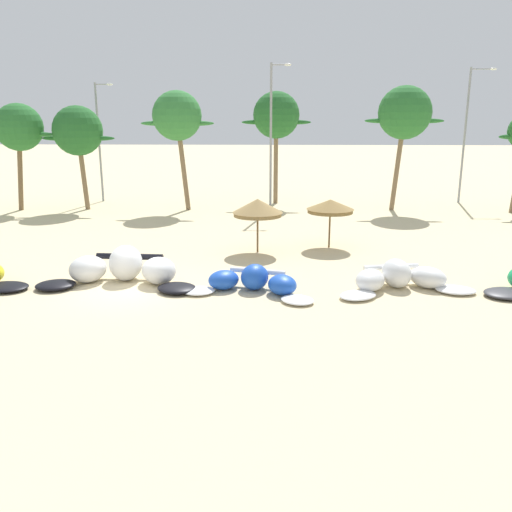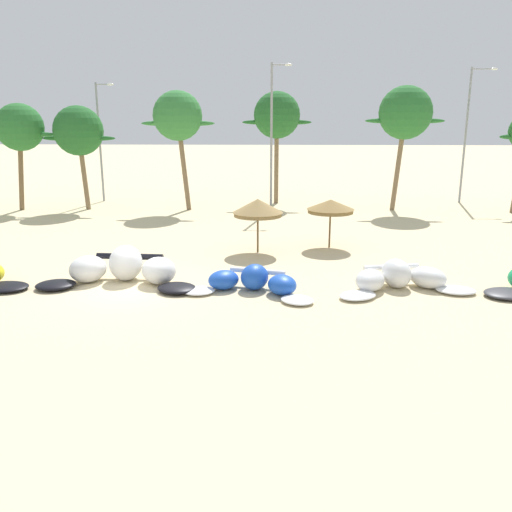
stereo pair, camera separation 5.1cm
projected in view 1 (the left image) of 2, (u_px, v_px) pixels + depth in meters
ground_plane at (130, 290)px, 21.85m from camera, size 260.00×260.00×0.00m
kite_left at (123, 269)px, 22.74m from camera, size 7.17×3.37×1.55m
kite_left_of_center at (253, 282)px, 21.62m from camera, size 5.58×3.30×1.06m
kite_center at (399, 278)px, 21.92m from camera, size 5.95×3.37×1.19m
beach_umbrella_near_van at (258, 208)px, 27.51m from camera, size 2.64×2.64×2.86m
beach_umbrella_middle at (330, 206)px, 28.66m from camera, size 2.59×2.59×2.66m
palm_left at (19, 128)px, 39.69m from camera, size 5.32×3.55×8.08m
palm_left_of_gap at (78, 131)px, 40.11m from camera, size 5.64×3.76×7.92m
palm_center_left at (177, 117)px, 39.63m from camera, size 5.58×3.72×9.00m
palm_center_right at (276, 116)px, 42.86m from camera, size 5.67×3.78×9.10m
palm_right_of_gap at (405, 113)px, 39.45m from camera, size 5.95×3.97×9.35m
lamppost_west_center at (100, 137)px, 44.39m from camera, size 1.57×0.24×9.82m
lamppost_east_center at (272, 132)px, 39.59m from camera, size 1.57×0.24×10.88m
lamppost_east at (467, 129)px, 43.55m from camera, size 2.14×0.24×10.95m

